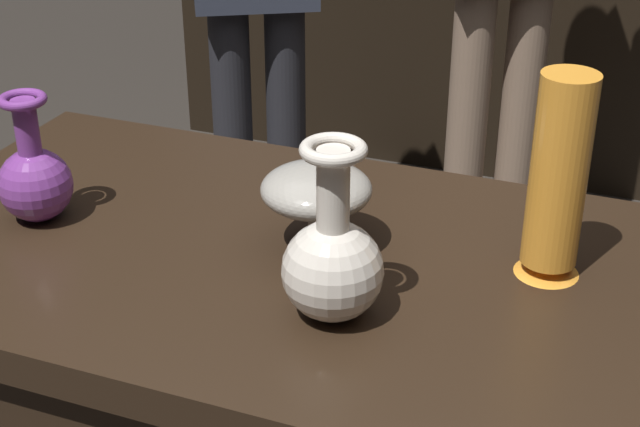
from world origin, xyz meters
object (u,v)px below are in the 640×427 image
vase_centerpiece (333,260)px  vase_tall_behind (318,191)px  vase_right_accent (34,177)px  vase_left_accent (558,181)px

vase_centerpiece → vase_tall_behind: bearing=117.1°
vase_centerpiece → vase_right_accent: bearing=170.5°
vase_centerpiece → vase_left_accent: (0.22, 0.19, 0.06)m
vase_left_accent → vase_right_accent: vase_left_accent is taller
vase_tall_behind → vase_right_accent: vase_right_accent is taller
vase_centerpiece → vase_tall_behind: size_ratio=1.51×
vase_right_accent → vase_tall_behind: bearing=9.3°
vase_tall_behind → vase_right_accent: size_ratio=0.79×
vase_centerpiece → vase_right_accent: (-0.47, 0.08, -0.01)m
vase_tall_behind → vase_left_accent: size_ratio=0.55×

